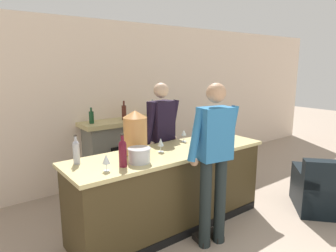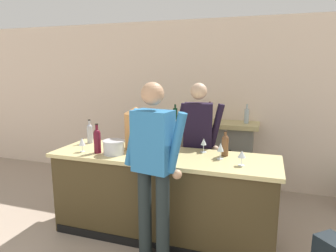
{
  "view_description": "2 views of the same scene",
  "coord_description": "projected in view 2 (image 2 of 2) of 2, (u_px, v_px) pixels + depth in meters",
  "views": [
    {
      "loc": [
        -2.09,
        -0.09,
        2.03
      ],
      "look_at": [
        0.3,
        3.08,
        1.22
      ],
      "focal_mm": 32.0,
      "sensor_mm": 36.0,
      "label": 1
    },
    {
      "loc": [
        1.17,
        -0.39,
        1.96
      ],
      "look_at": [
        -0.02,
        3.19,
        1.24
      ],
      "focal_mm": 32.0,
      "sensor_mm": 36.0,
      "label": 2
    }
  ],
  "objects": [
    {
      "name": "copper_dispenser",
      "position": [
        136.0,
        128.0,
        3.64
      ],
      "size": [
        0.28,
        0.32,
        0.52
      ],
      "color": "#C18145",
      "rests_on": "bar_counter"
    },
    {
      "name": "wine_bottle_port_short",
      "position": [
        225.0,
        144.0,
        3.36
      ],
      "size": [
        0.08,
        0.08,
        0.29
      ],
      "color": "brown",
      "rests_on": "bar_counter"
    },
    {
      "name": "wine_glass_by_dispenser",
      "position": [
        221.0,
        148.0,
        3.24
      ],
      "size": [
        0.07,
        0.07,
        0.18
      ],
      "color": "silver",
      "rests_on": "bar_counter"
    },
    {
      "name": "person_bartender",
      "position": [
        198.0,
        145.0,
        3.87
      ],
      "size": [
        0.65,
        0.35,
        1.79
      ],
      "color": "#4E4530",
      "rests_on": "ground_plane"
    },
    {
      "name": "bar_counter",
      "position": [
        163.0,
        195.0,
        3.52
      ],
      "size": [
        2.6,
        0.79,
        0.99
      ],
      "color": "#3E321B",
      "rests_on": "ground_plane"
    },
    {
      "name": "wall_back_panel",
      "position": [
        195.0,
        103.0,
        5.11
      ],
      "size": [
        12.0,
        0.07,
        2.75
      ],
      "color": "beige",
      "rests_on": "ground_plane"
    },
    {
      "name": "wine_glass_front_right",
      "position": [
        153.0,
        143.0,
        3.47
      ],
      "size": [
        0.08,
        0.08,
        0.17
      ],
      "color": "silver",
      "rests_on": "bar_counter"
    },
    {
      "name": "fireplace_stone",
      "position": [
        209.0,
        154.0,
        4.92
      ],
      "size": [
        1.52,
        0.52,
        1.44
      ],
      "color": "gray",
      "rests_on": "ground_plane"
    },
    {
      "name": "person_customer",
      "position": [
        153.0,
        170.0,
        2.8
      ],
      "size": [
        0.65,
        0.35,
        1.85
      ],
      "color": "black",
      "rests_on": "ground_plane"
    },
    {
      "name": "ice_bucket_steel",
      "position": [
        114.0,
        147.0,
        3.43
      ],
      "size": [
        0.25,
        0.25,
        0.16
      ],
      "color": "silver",
      "rests_on": "bar_counter"
    },
    {
      "name": "wine_glass_near_bucket",
      "position": [
        82.0,
        142.0,
        3.52
      ],
      "size": [
        0.08,
        0.08,
        0.17
      ],
      "color": "silver",
      "rests_on": "bar_counter"
    },
    {
      "name": "wine_bottle_burgundy_dark",
      "position": [
        90.0,
        133.0,
        3.94
      ],
      "size": [
        0.07,
        0.07,
        0.31
      ],
      "color": "#ACAEBA",
      "rests_on": "bar_counter"
    },
    {
      "name": "wine_bottle_rose_blush",
      "position": [
        97.0,
        140.0,
        3.47
      ],
      "size": [
        0.08,
        0.08,
        0.35
      ],
      "color": "maroon",
      "rests_on": "bar_counter"
    },
    {
      "name": "wine_glass_back_row",
      "position": [
        204.0,
        143.0,
        3.5
      ],
      "size": [
        0.07,
        0.07,
        0.17
      ],
      "color": "silver",
      "rests_on": "bar_counter"
    },
    {
      "name": "wine_glass_front_left",
      "position": [
        242.0,
        155.0,
        3.02
      ],
      "size": [
        0.08,
        0.08,
        0.16
      ],
      "color": "silver",
      "rests_on": "bar_counter"
    }
  ]
}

